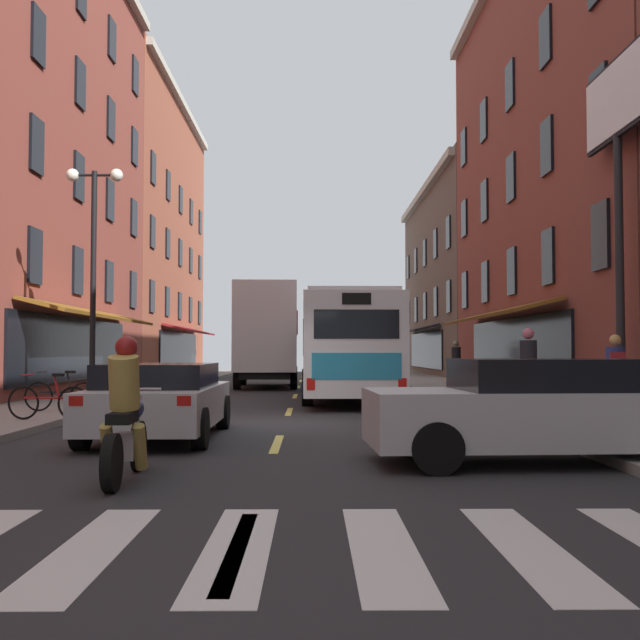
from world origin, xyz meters
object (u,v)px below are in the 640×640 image
pedestrian_mid (529,369)px  box_truck (267,336)px  transit_bus (345,346)px  motorcycle_rider (126,419)px  street_lamp_twin (93,274)px  bicycle_near (62,395)px  bicycle_mid (49,401)px  pedestrian_near (616,376)px  sedan_mid (160,399)px  pedestrian_far (456,363)px  sedan_near (541,409)px  billboard_sign (618,137)px

pedestrian_mid → box_truck: bearing=86.2°
transit_bus → pedestrian_mid: (3.59, -7.56, -0.54)m
motorcycle_rider → street_lamp_twin: street_lamp_twin is taller
motorcycle_rider → bicycle_near: bearing=112.4°
bicycle_mid → motorcycle_rider: bearing=-64.2°
pedestrian_near → street_lamp_twin: bearing=170.4°
box_truck → bicycle_mid: box_truck is taller
street_lamp_twin → pedestrian_near: bearing=-21.8°
street_lamp_twin → motorcycle_rider: bearing=-72.0°
motorcycle_rider → sedan_mid: bearing=96.1°
bicycle_near → transit_bus: bearing=44.9°
pedestrian_near → pedestrian_mid: size_ratio=0.90×
box_truck → bicycle_near: size_ratio=3.97×
sedan_mid → pedestrian_near: pedestrian_near is taller
box_truck → bicycle_near: 14.69m
pedestrian_near → sedan_mid: bearing=-158.2°
box_truck → bicycle_mid: (-3.30, -16.27, -1.60)m
box_truck → pedestrian_far: box_truck is taller
bicycle_mid → pedestrian_near: 10.97m
box_truck → motorcycle_rider: (-0.28, -22.54, -1.40)m
sedan_near → pedestrian_near: size_ratio=2.76×
sedan_mid → pedestrian_mid: 7.91m
billboard_sign → pedestrian_near: bearing=-115.5°
motorcycle_rider → bicycle_near: motorcycle_rider is taller
billboard_sign → sedan_near: size_ratio=1.65×
sedan_mid → pedestrian_far: 18.40m
street_lamp_twin → transit_bus: bearing=36.9°
sedan_mid → billboard_sign: bearing=17.7°
billboard_sign → bicycle_mid: (-11.65, -0.92, -5.53)m
box_truck → pedestrian_mid: box_truck is taller
transit_bus → bicycle_near: transit_bus is taller
billboard_sign → motorcycle_rider: 12.42m
bicycle_mid → pedestrian_mid: (9.79, 1.24, 0.59)m
sedan_near → motorcycle_rider: (-5.18, -1.36, -0.01)m
billboard_sign → pedestrian_mid: size_ratio=4.12×
pedestrian_far → pedestrian_near: bearing=157.0°
billboard_sign → motorcycle_rider: (-8.62, -7.19, -5.33)m
bicycle_near → street_lamp_twin: size_ratio=0.29×
transit_bus → pedestrian_near: transit_bus is taller
transit_bus → sedan_mid: 11.40m
bicycle_mid → pedestrian_mid: pedestrian_mid is taller
sedan_mid → street_lamp_twin: 7.10m
box_truck → sedan_mid: box_truck is taller
pedestrian_near → pedestrian_far: size_ratio=0.95×
billboard_sign → motorcycle_rider: size_ratio=3.65×
box_truck → motorcycle_rider: 22.59m
sedan_mid → transit_bus: bearing=71.4°
street_lamp_twin → sedan_near: bearing=-46.2°
bicycle_near → street_lamp_twin: street_lamp_twin is taller
pedestrian_near → pedestrian_far: 15.07m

